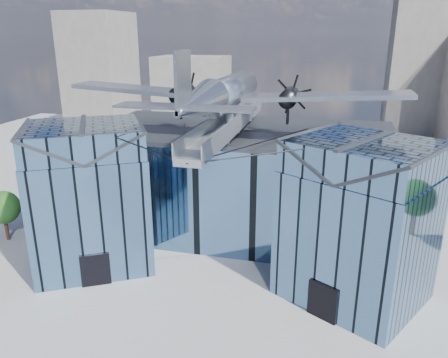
# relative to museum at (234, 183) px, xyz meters

# --- Properties ---
(ground_plane) EXTENTS (120.00, 120.00, 0.00)m
(ground_plane) POSITION_rel_museum_xyz_m (-0.00, -5.82, -5.54)
(ground_plane) COLOR gray
(museum) EXTENTS (32.88, 24.50, 17.60)m
(museum) POSITION_rel_museum_xyz_m (0.00, 0.00, 0.00)
(museum) COLOR teal
(museum) RESTS_ON ground
(bg_towers) EXTENTS (77.00, 24.50, 26.00)m
(bg_towers) POSITION_rel_museum_xyz_m (1.45, 44.67, 4.47)
(bg_towers) COLOR slate
(bg_towers) RESTS_ON ground
(tree_side_w) EXTENTS (3.09, 3.09, 4.79)m
(tree_side_w) POSITION_rel_museum_xyz_m (-20.54, -5.34, -2.29)
(tree_side_w) COLOR #362215
(tree_side_w) RESTS_ON ground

